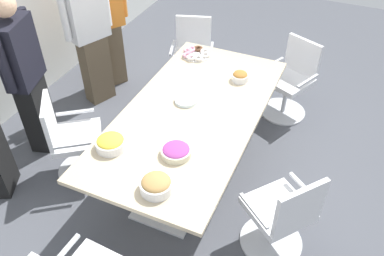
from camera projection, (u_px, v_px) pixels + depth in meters
name	position (u px, v px, depth m)	size (l,w,h in m)	color
ground_plane	(192.00, 168.00, 4.20)	(10.00, 10.00, 0.01)	#4C4F56
conference_table	(192.00, 122.00, 3.79)	(2.40, 1.20, 0.75)	#CCB793
office_chair_0	(72.00, 142.00, 3.90)	(0.75, 0.75, 0.91)	silver
office_chair_2	(281.00, 218.00, 3.21)	(0.76, 0.76, 0.91)	silver
office_chair_3	(290.00, 83.00, 4.68)	(0.71, 0.71, 0.91)	silver
office_chair_4	(192.00, 59.00, 5.10)	(0.68, 0.68, 0.91)	silver
person_standing_1	(25.00, 75.00, 3.91)	(0.61, 0.34, 1.72)	black
person_standing_2	(89.00, 31.00, 4.55)	(0.59, 0.37, 1.77)	brown
person_standing_3	(105.00, 20.00, 4.86)	(0.55, 0.43, 1.70)	brown
snack_bowl_pretzels	(240.00, 76.00, 4.07)	(0.17, 0.17, 0.10)	white
snack_bowl_chips_yellow	(111.00, 142.00, 3.30)	(0.26, 0.26, 0.11)	white
snack_bowl_candy_mix	(176.00, 151.00, 3.25)	(0.25, 0.25, 0.08)	beige
snack_bowl_cookies	(156.00, 184.00, 2.95)	(0.25, 0.25, 0.12)	white
donut_platter	(196.00, 54.00, 4.47)	(0.32, 0.32, 0.04)	white
plate_stack	(186.00, 100.00, 3.81)	(0.22, 0.22, 0.03)	white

